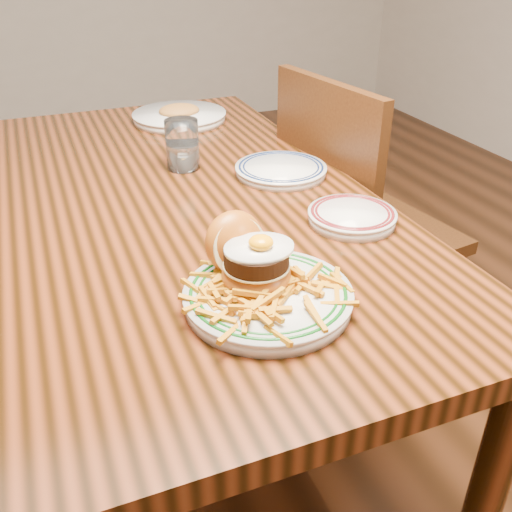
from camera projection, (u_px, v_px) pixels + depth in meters
name	position (u px, v px, depth m)	size (l,w,h in m)	color
floor	(199.00, 418.00, 1.74)	(6.00, 6.00, 0.00)	black
table	(185.00, 226.00, 1.41)	(0.85, 1.60, 0.75)	black
chair_right	(354.00, 225.00, 1.74)	(0.51, 0.51, 0.96)	#3F230D
main_plate	(262.00, 282.00, 0.96)	(0.29, 0.30, 0.14)	silver
side_plate	(352.00, 216.00, 1.22)	(0.19, 0.19, 0.03)	silver
rear_plate	(281.00, 169.00, 1.46)	(0.24, 0.24, 0.03)	silver
water_glass	(183.00, 148.00, 1.48)	(0.09, 0.09, 0.13)	white
far_plate	(179.00, 116.00, 1.86)	(0.30, 0.30, 0.05)	silver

